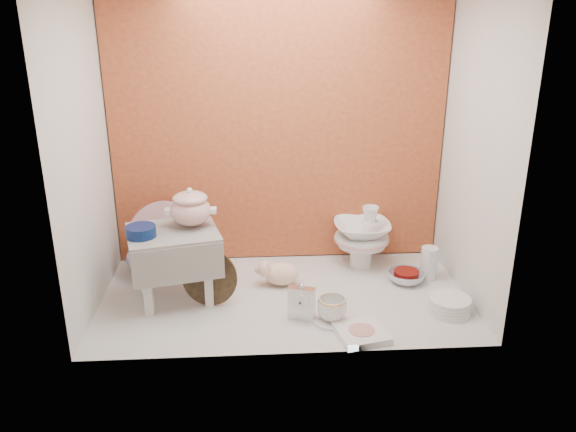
% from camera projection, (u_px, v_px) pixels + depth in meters
% --- Properties ---
extents(ground, '(1.80, 1.80, 0.00)m').
position_uv_depth(ground, '(284.00, 296.00, 2.89)').
color(ground, silver).
rests_on(ground, ground).
extents(niche_shell, '(1.86, 1.03, 1.53)m').
position_uv_depth(niche_shell, '(282.00, 103.00, 2.74)').
color(niche_shell, '#B7632D').
rests_on(niche_shell, ground).
extents(step_stool, '(0.49, 0.45, 0.36)m').
position_uv_depth(step_stool, '(175.00, 265.00, 2.81)').
color(step_stool, silver).
rests_on(step_stool, ground).
extents(soup_tureen, '(0.30, 0.30, 0.20)m').
position_uv_depth(soup_tureen, '(190.00, 207.00, 2.77)').
color(soup_tureen, white).
rests_on(soup_tureen, step_stool).
extents(cobalt_bowl, '(0.19, 0.19, 0.05)m').
position_uv_depth(cobalt_bowl, '(141.00, 231.00, 2.67)').
color(cobalt_bowl, '#0B1F52').
rests_on(cobalt_bowl, step_stool).
extents(floral_platter, '(0.39, 0.23, 0.39)m').
position_uv_depth(floral_platter, '(164.00, 237.00, 3.11)').
color(floral_platter, silver).
rests_on(floral_platter, ground).
extents(blue_white_vase, '(0.26, 0.26, 0.26)m').
position_uv_depth(blue_white_vase, '(150.00, 253.00, 3.08)').
color(blue_white_vase, white).
rests_on(blue_white_vase, ground).
extents(lacquer_tray, '(0.28, 0.13, 0.28)m').
position_uv_depth(lacquer_tray, '(209.00, 277.00, 2.78)').
color(lacquer_tray, black).
rests_on(lacquer_tray, ground).
extents(mantel_clock, '(0.13, 0.08, 0.18)m').
position_uv_depth(mantel_clock, '(302.00, 302.00, 2.66)').
color(mantel_clock, silver).
rests_on(mantel_clock, ground).
extents(plush_pig, '(0.26, 0.23, 0.13)m').
position_uv_depth(plush_pig, '(282.00, 274.00, 2.98)').
color(plush_pig, beige).
rests_on(plush_pig, ground).
extents(teacup_saucer, '(0.23, 0.23, 0.01)m').
position_uv_depth(teacup_saucer, '(332.00, 320.00, 2.66)').
color(teacup_saucer, white).
rests_on(teacup_saucer, ground).
extents(gold_rim_teacup, '(0.15, 0.15, 0.11)m').
position_uv_depth(gold_rim_teacup, '(332.00, 309.00, 2.64)').
color(gold_rim_teacup, white).
rests_on(gold_rim_teacup, teacup_saucer).
extents(lattice_dish, '(0.25, 0.25, 0.03)m').
position_uv_depth(lattice_dish, '(362.00, 333.00, 2.54)').
color(lattice_dish, white).
rests_on(lattice_dish, ground).
extents(dinner_plate_stack, '(0.25, 0.25, 0.07)m').
position_uv_depth(dinner_plate_stack, '(450.00, 305.00, 2.74)').
color(dinner_plate_stack, white).
rests_on(dinner_plate_stack, ground).
extents(crystal_bowl, '(0.23, 0.23, 0.06)m').
position_uv_depth(crystal_bowl, '(406.00, 277.00, 3.03)').
color(crystal_bowl, silver).
rests_on(crystal_bowl, ground).
extents(clear_glass_vase, '(0.10, 0.10, 0.18)m').
position_uv_depth(clear_glass_vase, '(429.00, 263.00, 3.05)').
color(clear_glass_vase, silver).
rests_on(clear_glass_vase, ground).
extents(porcelain_tower, '(0.38, 0.38, 0.35)m').
position_uv_depth(porcelain_tower, '(362.00, 236.00, 3.17)').
color(porcelain_tower, white).
rests_on(porcelain_tower, ground).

